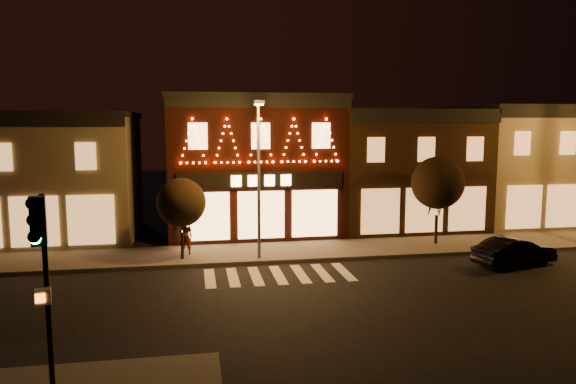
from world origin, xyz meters
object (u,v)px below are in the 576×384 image
object	(u,v)px
traffic_signal_near	(42,258)
streetlamp_mid	(259,167)
pedestrian	(186,237)
dark_sedan	(514,252)

from	to	relation	value
traffic_signal_near	streetlamp_mid	bearing A→B (deg)	51.09
traffic_signal_near	pedestrian	bearing A→B (deg)	66.61
traffic_signal_near	pedestrian	world-z (taller)	traffic_signal_near
traffic_signal_near	dark_sedan	bearing A→B (deg)	16.65
dark_sedan	pedestrian	world-z (taller)	pedestrian
dark_sedan	pedestrian	distance (m)	15.84
streetlamp_mid	dark_sedan	world-z (taller)	streetlamp_mid
streetlamp_mid	traffic_signal_near	bearing A→B (deg)	-123.42
traffic_signal_near	streetlamp_mid	size ratio (longest dim) A/B	0.65
streetlamp_mid	pedestrian	distance (m)	5.23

